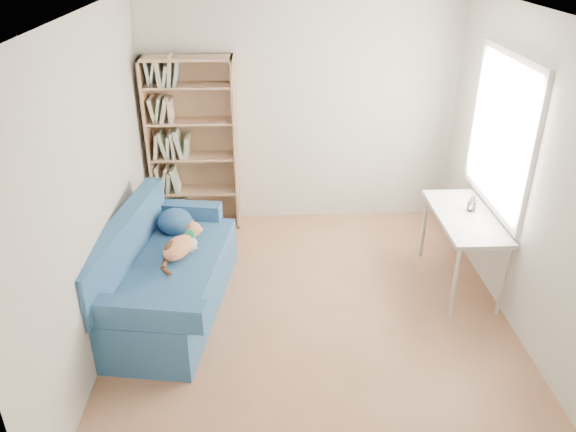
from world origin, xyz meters
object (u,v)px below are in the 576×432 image
object	(u,v)px
desk	(465,223)
pen_cup	(472,205)
sofa	(164,275)
bookshelf	(193,152)

from	to	relation	value
desk	pen_cup	xyz separation A→B (m)	(0.08, 0.10, 0.14)
sofa	pen_cup	size ratio (longest dim) A/B	11.77
pen_cup	desk	bearing A→B (deg)	-129.10
sofa	desk	world-z (taller)	sofa
desk	sofa	bearing A→B (deg)	-174.23
pen_cup	bookshelf	bearing A→B (deg)	155.10
bookshelf	pen_cup	world-z (taller)	bookshelf
sofa	pen_cup	distance (m)	2.94
sofa	pen_cup	xyz separation A→B (m)	(2.88, 0.38, 0.47)
sofa	desk	size ratio (longest dim) A/B	1.72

